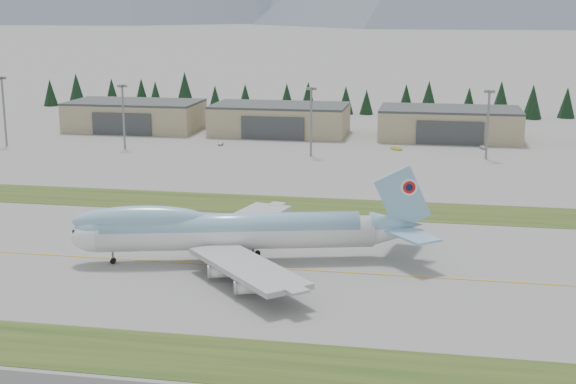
% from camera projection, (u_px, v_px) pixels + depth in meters
% --- Properties ---
extents(ground, '(7000.00, 7000.00, 0.00)m').
position_uv_depth(ground, '(202.00, 264.00, 143.29)').
color(ground, slate).
rests_on(ground, ground).
extents(grass_strip_near, '(400.00, 14.00, 0.08)m').
position_uv_depth(grass_strip_near, '(120.00, 352.00, 106.88)').
color(grass_strip_near, '#274017').
rests_on(grass_strip_near, ground).
extents(grass_strip_far, '(400.00, 18.00, 0.08)m').
position_uv_depth(grass_strip_far, '(257.00, 204.00, 186.39)').
color(grass_strip_far, '#274017').
rests_on(grass_strip_far, ground).
extents(taxiway_line_main, '(400.00, 0.40, 0.02)m').
position_uv_depth(taxiway_line_main, '(202.00, 264.00, 143.29)').
color(taxiway_line_main, gold).
rests_on(taxiway_line_main, ground).
extents(boeing_747_freighter, '(65.63, 54.83, 17.26)m').
position_uv_depth(boeing_747_freighter, '(233.00, 231.00, 143.76)').
color(boeing_747_freighter, white).
rests_on(boeing_747_freighter, ground).
extents(hangar_left, '(48.00, 26.60, 10.80)m').
position_uv_depth(hangar_left, '(135.00, 116.00, 298.08)').
color(hangar_left, gray).
rests_on(hangar_left, ground).
extents(hangar_center, '(48.00, 26.60, 10.80)m').
position_uv_depth(hangar_center, '(280.00, 119.00, 288.32)').
color(hangar_center, gray).
rests_on(hangar_center, ground).
extents(hangar_right, '(48.00, 26.60, 10.80)m').
position_uv_depth(hangar_right, '(450.00, 124.00, 277.67)').
color(hangar_right, gray).
rests_on(hangar_right, ground).
extents(floodlight_masts, '(185.33, 7.44, 22.67)m').
position_uv_depth(floodlight_masts, '(291.00, 106.00, 246.21)').
color(floodlight_masts, slate).
rests_on(floodlight_masts, ground).
extents(service_vehicle_a, '(1.58, 3.43, 1.14)m').
position_uv_depth(service_vehicle_a, '(221.00, 145.00, 266.19)').
color(service_vehicle_a, silver).
rests_on(service_vehicle_a, ground).
extents(service_vehicle_b, '(4.00, 2.84, 1.25)m').
position_uv_depth(service_vehicle_b, '(396.00, 150.00, 257.26)').
color(service_vehicle_b, yellow).
rests_on(service_vehicle_b, ground).
extents(service_vehicle_c, '(2.15, 3.76, 1.03)m').
position_uv_depth(service_vehicle_c, '(483.00, 149.00, 259.27)').
color(service_vehicle_c, '#AFAFB4').
rests_on(service_vehicle_c, ground).
extents(conifer_belt, '(273.88, 14.99, 16.82)m').
position_uv_depth(conifer_belt, '(321.00, 97.00, 345.95)').
color(conifer_belt, black).
rests_on(conifer_belt, ground).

